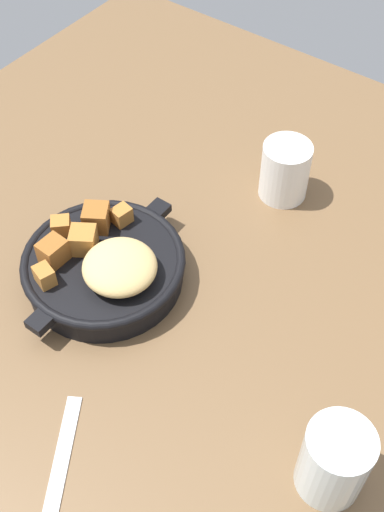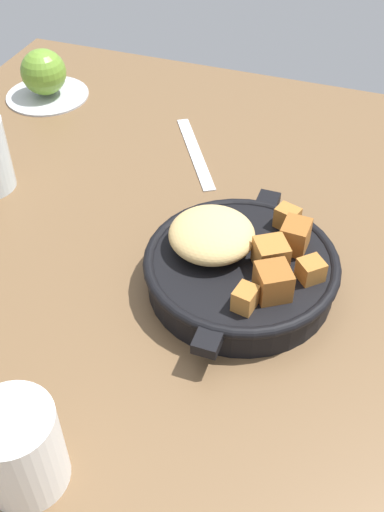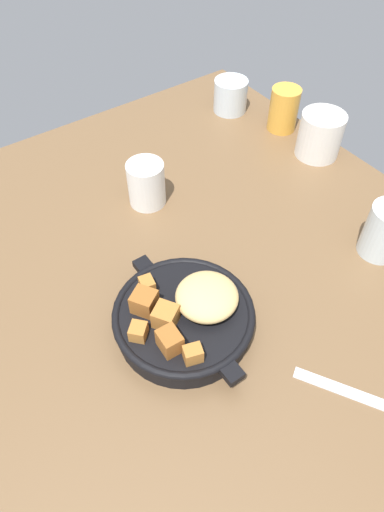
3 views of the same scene
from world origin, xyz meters
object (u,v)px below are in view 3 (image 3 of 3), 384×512
cast_iron_skillet (185,316)px  white_creamer_pitcher (146,184)px  butter_knife (360,396)px  ceramic_mug_white (320,135)px  water_glass_short (230,96)px  juice_glass_amber (284,109)px

cast_iron_skillet → white_creamer_pitcher: white_creamer_pitcher is taller
butter_knife → ceramic_mug_white: size_ratio=1.96×
water_glass_short → juice_glass_amber: bearing=21.0°
butter_knife → juice_glass_amber: bearing=115.5°
white_creamer_pitcher → ceramic_mug_white: bearing=78.1°
ceramic_mug_white → white_creamer_pitcher: (-7.55, -35.93, -0.30)cm
juice_glass_amber → water_glass_short: 13.11cm
ceramic_mug_white → white_creamer_pitcher: bearing=-101.9°
white_creamer_pitcher → water_glass_short: white_creamer_pitcher is taller
white_creamer_pitcher → water_glass_short: bearing=116.4°
butter_knife → water_glass_short: bearing=124.2°
water_glass_short → white_creamer_pitcher: bearing=-63.6°
cast_iron_skillet → butter_knife: 25.49cm
butter_knife → juice_glass_amber: size_ratio=1.92×
cast_iron_skillet → white_creamer_pitcher: 28.11cm
cast_iron_skillet → ceramic_mug_white: ceramic_mug_white is taller
ceramic_mug_white → water_glass_short: (-23.24, -4.30, -0.89)cm
ceramic_mug_white → water_glass_short: bearing=-169.5°
cast_iron_skillet → ceramic_mug_white: bearing=112.3°
white_creamer_pitcher → butter_knife: bearing=3.3°
ceramic_mug_white → cast_iron_skillet: bearing=-67.7°
juice_glass_amber → white_creamer_pitcher: 36.50cm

